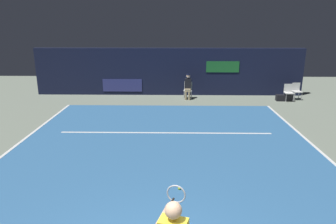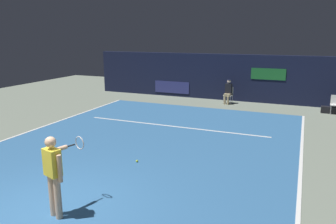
# 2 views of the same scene
# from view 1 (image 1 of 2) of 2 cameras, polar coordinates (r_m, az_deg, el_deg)

# --- Properties ---
(ground_plane) EXTENTS (29.64, 29.64, 0.00)m
(ground_plane) POSITION_cam_1_polar(r_m,az_deg,el_deg) (9.22, -0.78, -8.49)
(ground_plane) COLOR gray
(court_surface) EXTENTS (9.87, 12.06, 0.01)m
(court_surface) POSITION_cam_1_polar(r_m,az_deg,el_deg) (9.22, -0.78, -8.46)
(court_surface) COLOR #336699
(court_surface) RESTS_ON ground
(line_sideline_left) EXTENTS (0.10, 12.06, 0.01)m
(line_sideline_left) POSITION_cam_1_polar(r_m,az_deg,el_deg) (10.30, 27.79, -7.66)
(line_sideline_left) COLOR white
(line_sideline_left) RESTS_ON court_surface
(line_sideline_right) EXTENTS (0.10, 12.06, 0.01)m
(line_sideline_right) POSITION_cam_1_polar(r_m,az_deg,el_deg) (10.56, -28.54, -7.19)
(line_sideline_right) COLOR white
(line_sideline_right) RESTS_ON court_surface
(line_service) EXTENTS (7.70, 0.10, 0.01)m
(line_service) POSITION_cam_1_polar(r_m,az_deg,el_deg) (11.17, -0.43, -3.92)
(line_service) COLOR white
(line_service) RESTS_ON court_surface
(back_wall) EXTENTS (14.83, 0.33, 2.60)m
(back_wall) POSITION_cam_1_polar(r_m,az_deg,el_deg) (17.12, 0.12, 7.54)
(back_wall) COLOR #141933
(back_wall) RESTS_ON ground
(line_judge_on_chair) EXTENTS (0.48, 0.56, 1.32)m
(line_judge_on_chair) POSITION_cam_1_polar(r_m,az_deg,el_deg) (16.21, 3.75, 4.83)
(line_judge_on_chair) COLOR white
(line_judge_on_chair) RESTS_ON ground
(courtside_chair_near) EXTENTS (0.44, 0.42, 0.88)m
(courtside_chair_near) POSITION_cam_1_polar(r_m,az_deg,el_deg) (16.94, 21.63, 3.58)
(courtside_chair_near) COLOR white
(courtside_chair_near) RESTS_ON ground
(courtside_chair_far) EXTENTS (0.47, 0.44, 0.88)m
(courtside_chair_far) POSITION_cam_1_polar(r_m,az_deg,el_deg) (17.45, 22.94, 3.78)
(courtside_chair_far) COLOR white
(courtside_chair_far) RESTS_ON ground
(tennis_ball) EXTENTS (0.07, 0.07, 0.07)m
(tennis_ball) POSITION_cam_1_polar(r_m,az_deg,el_deg) (7.55, 2.12, -14.07)
(tennis_ball) COLOR #CCE033
(tennis_ball) RESTS_ON court_surface
(equipment_bag) EXTENTS (0.84, 0.33, 0.32)m
(equipment_bag) POSITION_cam_1_polar(r_m,az_deg,el_deg) (16.99, 20.93, 2.50)
(equipment_bag) COLOR black
(equipment_bag) RESTS_ON ground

